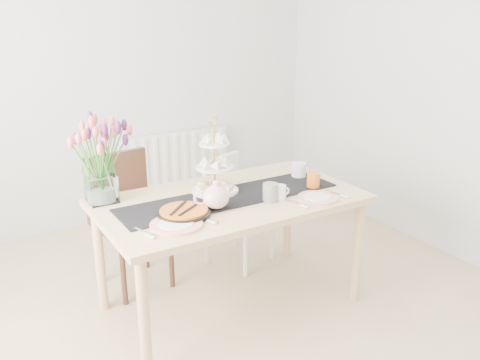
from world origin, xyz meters
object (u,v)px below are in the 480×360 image
dining_table (230,209)px  teapot (216,197)px  tart_tin (184,213)px  plate_right (318,198)px  chair_brown (126,210)px  plate_left (176,225)px  mug_white (280,192)px  tulip_vase (97,148)px  chair_white (232,202)px  cake_stand (215,174)px  radiator (170,165)px  mug_grey (270,192)px  cream_jug (299,170)px  mug_orange (313,180)px

dining_table → teapot: (-0.17, -0.13, 0.15)m
tart_tin → plate_right: 0.83m
chair_brown → plate_left: 0.90m
dining_table → mug_white: 0.33m
chair_brown → tulip_vase: size_ratio=1.51×
chair_white → plate_right: size_ratio=3.27×
tart_tin → chair_brown: bearing=96.2°
chair_brown → plate_right: chair_brown is taller
tulip_vase → cake_stand: bearing=-18.1°
chair_white → mug_white: size_ratio=9.04×
radiator → plate_right: bearing=-87.4°
chair_brown → chair_white: chair_brown is taller
chair_white → mug_grey: mug_grey is taller
chair_brown → tulip_vase: (-0.24, -0.31, 0.55)m
cream_jug → mug_white: (-0.36, -0.28, -0.01)m
tart_tin → cake_stand: bearing=36.0°
mug_white → plate_right: size_ratio=0.36×
tart_tin → tulip_vase: bearing=125.7°
radiator → mug_white: bearing=-93.2°
tulip_vase → mug_grey: bearing=-30.8°
teapot → plate_left: 0.32m
chair_brown → tart_tin: bearing=-91.3°
tulip_vase → plate_right: bearing=-29.3°
mug_white → mug_orange: size_ratio=0.89×
tart_tin → mug_orange: mug_orange is taller
chair_white → tulip_vase: size_ratio=1.31×
tart_tin → teapot: bearing=-3.9°
dining_table → mug_white: bearing=-36.7°
cake_stand → plate_right: size_ratio=1.77×
dining_table → chair_white: bearing=58.8°
cream_jug → plate_right: size_ratio=0.41×
tulip_vase → mug_white: tulip_vase is taller
tulip_vase → plate_left: 0.69m
plate_left → mug_orange: bearing=5.5°
plate_right → plate_left: bearing=175.2°
plate_right → mug_grey: bearing=155.8°
chair_brown → cake_stand: (0.41, -0.53, 0.34)m
radiator → cream_jug: bearing=-81.2°
cake_stand → tart_tin: bearing=-144.0°
cake_stand → teapot: bearing=-117.2°
tulip_vase → cake_stand: (0.65, -0.21, -0.21)m
dining_table → cake_stand: (-0.04, 0.13, 0.20)m
chair_white → mug_orange: mug_orange is taller
mug_white → chair_white: bearing=84.1°
chair_white → cream_jug: cream_jug is taller
chair_brown → mug_orange: chair_brown is taller
cake_stand → plate_left: size_ratio=1.54×
chair_white → cream_jug: size_ratio=8.02×
tulip_vase → tart_tin: size_ratio=2.03×
mug_grey → plate_right: bearing=-39.9°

